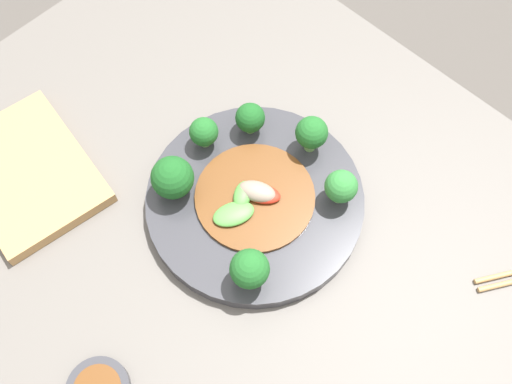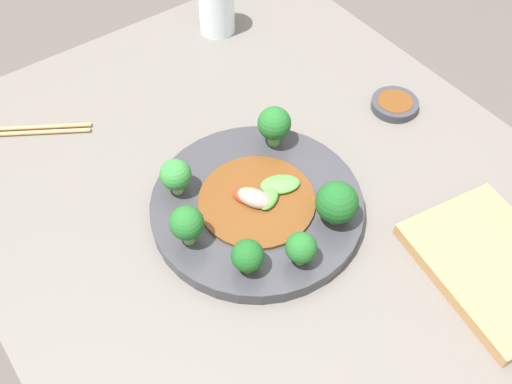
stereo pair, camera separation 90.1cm
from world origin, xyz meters
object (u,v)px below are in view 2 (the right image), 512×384
object	(u,v)px
drinking_glass	(216,5)
broccoli_south	(186,222)
broccoli_northwest	(274,124)
sauce_dish	(395,104)
chopsticks	(24,130)
cutting_board	(494,267)
plate	(256,206)
broccoli_northeast	(337,203)
stirfry_center	(259,198)
broccoli_east	(301,248)
broccoli_southeast	(248,256)
broccoli_southwest	(176,175)

from	to	relation	value
drinking_glass	broccoli_south	bearing A→B (deg)	-38.27
broccoli_northwest	sauce_dish	bearing A→B (deg)	80.51
chopsticks	cutting_board	bearing A→B (deg)	33.20
plate	sauce_dish	world-z (taller)	plate
broccoli_northwest	drinking_glass	distance (m)	0.34
broccoli_south	broccoli_northeast	distance (m)	0.21
broccoli_northeast	sauce_dish	xyz separation A→B (m)	(-0.13, 0.25, -0.05)
broccoli_northeast	drinking_glass	xyz separation A→B (m)	(-0.49, 0.13, -0.00)
broccoli_northeast	stirfry_center	distance (m)	0.11
broccoli_northwest	broccoli_northeast	bearing A→B (deg)	-7.03
broccoli_east	stirfry_center	size ratio (longest dim) A/B	0.31
broccoli_south	chopsticks	xyz separation A→B (m)	(-0.35, -0.10, -0.06)
plate	broccoli_northeast	xyz separation A→B (m)	(0.09, 0.07, 0.05)
broccoli_northeast	cutting_board	world-z (taller)	broccoli_northeast
sauce_dish	broccoli_southeast	bearing A→B (deg)	-72.43
plate	broccoli_east	size ratio (longest dim) A/B	5.92
broccoli_southeast	chopsticks	bearing A→B (deg)	-162.92
plate	stirfry_center	distance (m)	0.02
broccoli_south	broccoli_southwest	distance (m)	0.09
plate	broccoli_northwest	bearing A→B (deg)	130.46
broccoli_southwest	chopsticks	world-z (taller)	broccoli_southwest
broccoli_southeast	broccoli_east	world-z (taller)	same
broccoli_northeast	sauce_dish	bearing A→B (deg)	117.51
broccoli_east	cutting_board	xyz separation A→B (m)	(0.16, 0.21, -0.04)
broccoli_south	drinking_glass	size ratio (longest dim) A/B	0.59
drinking_glass	chopsticks	size ratio (longest dim) A/B	0.56
chopsticks	stirfry_center	bearing A→B (deg)	31.18
stirfry_center	cutting_board	xyz separation A→B (m)	(0.27, 0.19, -0.02)
broccoli_southeast	stirfry_center	distance (m)	0.12
sauce_dish	drinking_glass	bearing A→B (deg)	-161.62
broccoli_northwest	broccoli_east	bearing A→B (deg)	-28.06
broccoli_south	broccoli_southeast	distance (m)	0.10
chopsticks	plate	bearing A→B (deg)	30.82
broccoli_northwest	broccoli_east	size ratio (longest dim) A/B	1.30
chopsticks	cutting_board	world-z (taller)	cutting_board
plate	broccoli_northeast	size ratio (longest dim) A/B	4.61
broccoli_east	drinking_glass	size ratio (longest dim) A/B	0.48
broccoli_northwest	stirfry_center	distance (m)	0.12
broccoli_south	broccoli_southeast	size ratio (longest dim) A/B	1.20
broccoli_south	cutting_board	world-z (taller)	broccoli_south
broccoli_south	broccoli_southwest	xyz separation A→B (m)	(-0.08, 0.03, -0.00)
broccoli_northeast	chopsticks	distance (m)	0.53
broccoli_east	sauce_dish	bearing A→B (deg)	115.15
sauce_dish	cutting_board	size ratio (longest dim) A/B	0.32
broccoli_southwest	broccoli_southeast	distance (m)	0.17
broccoli_southwest	chopsticks	bearing A→B (deg)	-154.39
drinking_glass	broccoli_east	bearing A→B (deg)	-22.38
chopsticks	broccoli_south	bearing A→B (deg)	15.33
broccoli_northeast	sauce_dish	distance (m)	0.28
drinking_glass	broccoli_northwest	bearing A→B (deg)	-18.70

